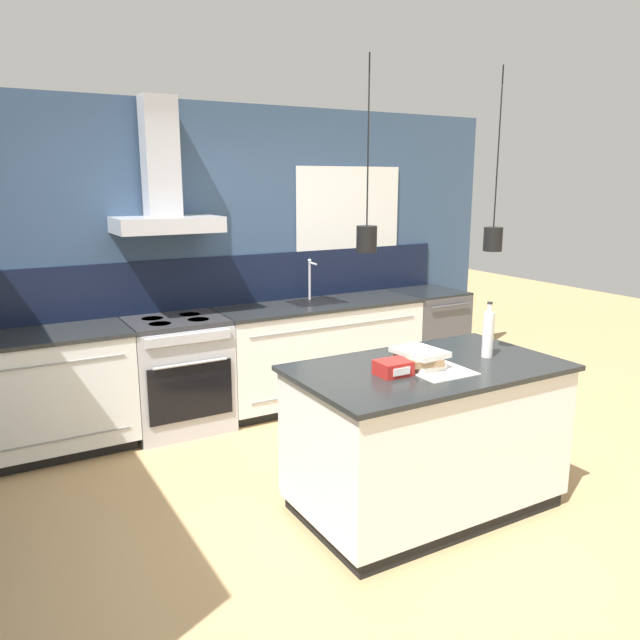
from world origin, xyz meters
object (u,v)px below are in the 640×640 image
(oven_range, at_px, (178,374))
(book_stack, at_px, (419,358))
(bottle_on_island, at_px, (488,334))
(dishwasher, at_px, (427,336))
(red_supply_box, at_px, (393,368))

(oven_range, height_order, book_stack, book_stack)
(bottle_on_island, bearing_deg, book_stack, 175.74)
(dishwasher, relative_size, bottle_on_island, 2.63)
(book_stack, distance_m, red_supply_box, 0.22)
(oven_range, bearing_deg, book_stack, -66.92)
(dishwasher, bearing_deg, bottle_on_island, -120.75)
(bottle_on_island, bearing_deg, dishwasher, 59.25)
(bottle_on_island, xyz_separation_m, red_supply_box, (-0.72, -0.01, -0.11))
(red_supply_box, bearing_deg, book_stack, 12.14)
(bottle_on_island, distance_m, red_supply_box, 0.73)
(oven_range, height_order, bottle_on_island, bottle_on_island)
(bottle_on_island, height_order, red_supply_box, bottle_on_island)
(red_supply_box, bearing_deg, dishwasher, 46.53)
(bottle_on_island, bearing_deg, oven_range, 123.74)
(oven_range, relative_size, red_supply_box, 4.92)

